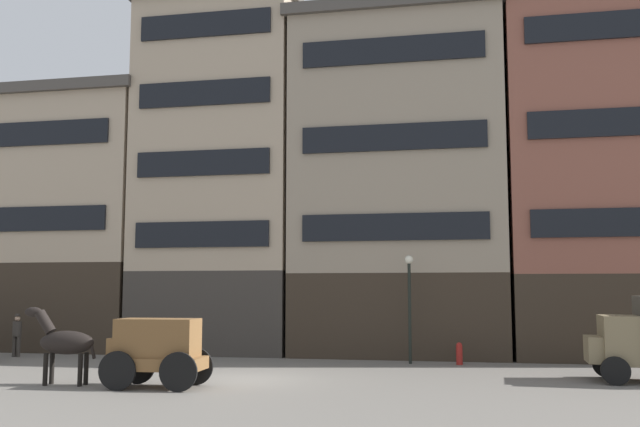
{
  "coord_description": "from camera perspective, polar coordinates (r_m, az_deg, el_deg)",
  "views": [
    {
      "loc": [
        6.77,
        -21.57,
        2.87
      ],
      "look_at": [
        2.11,
        1.94,
        5.43
      ],
      "focal_mm": 39.21,
      "sensor_mm": 36.0,
      "label": 1
    }
  ],
  "objects": [
    {
      "name": "fire_hydrant_curbside",
      "position": [
        27.26,
        11.3,
        -11.12
      ],
      "size": [
        0.24,
        0.24,
        0.83
      ],
      "color": "maroon",
      "rests_on": "ground_plane"
    },
    {
      "name": "building_center_right",
      "position": [
        31.71,
        6.52,
        2.46
      ],
      "size": [
        9.5,
        6.68,
        15.05
      ],
      "color": "#33281E",
      "rests_on": "ground_plane"
    },
    {
      "name": "ground_plane",
      "position": [
        22.79,
        -6.33,
        -13.3
      ],
      "size": [
        120.0,
        120.0,
        0.0
      ],
      "primitive_type": "plane",
      "color": "slate"
    },
    {
      "name": "pedestrian_officer",
      "position": [
        32.35,
        -23.5,
        -8.94
      ],
      "size": [
        0.49,
        0.49,
        1.79
      ],
      "color": "#38332D",
      "rests_on": "ground_plane"
    },
    {
      "name": "draft_horse",
      "position": [
        22.53,
        -20.19,
        -9.8
      ],
      "size": [
        2.35,
        0.67,
        2.3
      ],
      "color": "black",
      "rests_on": "ground_plane"
    },
    {
      "name": "streetlamp_curbside",
      "position": [
        27.2,
        7.31,
        -6.47
      ],
      "size": [
        0.32,
        0.32,
        4.12
      ],
      "color": "black",
      "rests_on": "ground_plane"
    },
    {
      "name": "building_center_left",
      "position": [
        33.49,
        -7.67,
        3.24
      ],
      "size": [
        7.63,
        6.68,
        16.46
      ],
      "color": "#38332D",
      "rests_on": "ground_plane"
    },
    {
      "name": "building_far_right",
      "position": [
        32.26,
        22.28,
        3.2
      ],
      "size": [
        8.77,
        6.68,
        15.58
      ],
      "color": "#33281E",
      "rests_on": "ground_plane"
    },
    {
      "name": "cargo_wagon",
      "position": [
        21.17,
        -13.24,
        -10.61
      ],
      "size": [
        2.96,
        1.62,
        1.98
      ],
      "color": "brown",
      "rests_on": "ground_plane"
    },
    {
      "name": "building_far_left",
      "position": [
        36.84,
        -20.24,
        -0.53
      ],
      "size": [
        9.96,
        6.68,
        12.34
      ],
      "color": "#33281E",
      "rests_on": "ground_plane"
    }
  ]
}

